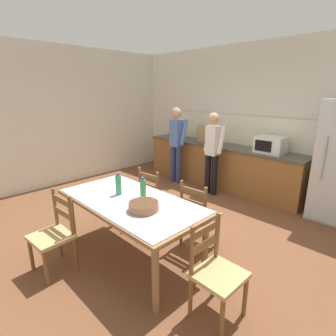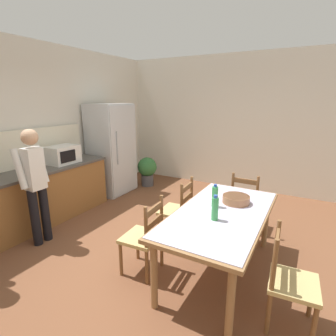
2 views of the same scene
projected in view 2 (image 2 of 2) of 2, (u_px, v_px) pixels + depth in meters
name	position (u px, v px, depth m)	size (l,w,h in m)	color
ground_plane	(163.00, 257.00, 3.37)	(8.32, 8.32, 0.00)	brown
wall_back	(21.00, 132.00, 4.24)	(6.52, 0.12, 2.90)	silver
wall_right	(237.00, 123.00, 5.76)	(0.12, 5.20, 2.90)	silver
kitchen_counter	(4.00, 209.00, 3.73)	(3.58, 0.66, 0.90)	brown
refrigerator	(112.00, 149.00, 5.53)	(0.83, 0.73, 1.88)	silver
microwave	(63.00, 155.00, 4.47)	(0.50, 0.39, 0.30)	white
dining_table	(221.00, 218.00, 2.92)	(1.87, 0.94, 0.76)	olive
bottle_near_centre	(215.00, 208.00, 2.67)	(0.07, 0.07, 0.27)	green
bottle_off_centre	(215.00, 196.00, 3.00)	(0.07, 0.07, 0.27)	green
serving_bowl	(236.00, 199.00, 3.13)	(0.32, 0.32, 0.09)	#9E6642
chair_side_far_left	(144.00, 237.00, 2.99)	(0.44, 0.42, 0.91)	brown
chair_side_far_right	(178.00, 211.00, 3.69)	(0.44, 0.42, 0.91)	brown
chair_head_end	(246.00, 202.00, 4.01)	(0.41, 0.43, 0.91)	brown
chair_side_near_left	(289.00, 281.00, 2.27)	(0.45, 0.43, 0.91)	brown
person_at_counter	(35.00, 181.00, 3.51)	(0.40, 0.28, 1.60)	black
potted_plant	(147.00, 169.00, 6.06)	(0.44, 0.44, 0.67)	#4C4C51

